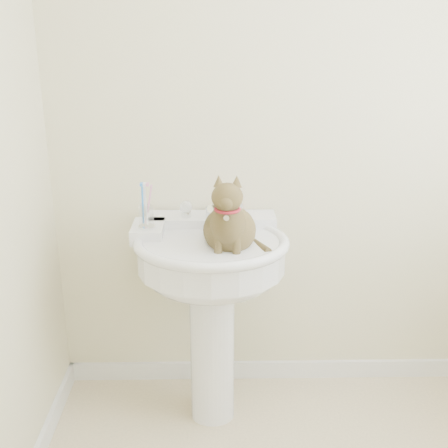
{
  "coord_description": "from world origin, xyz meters",
  "views": [
    {
      "loc": [
        -0.38,
        -1.31,
        1.66
      ],
      "look_at": [
        -0.34,
        0.78,
        0.93
      ],
      "focal_mm": 45.0,
      "sensor_mm": 36.0,
      "label": 1
    }
  ],
  "objects": [
    {
      "name": "baseboard_back",
      "position": [
        0.0,
        1.09,
        0.04
      ],
      "size": [
        2.2,
        0.02,
        0.09
      ],
      "primitive_type": "cube",
      "color": "white",
      "rests_on": "floor"
    },
    {
      "name": "toothbrush_cup",
      "position": [
        -0.65,
        0.85,
        0.94
      ],
      "size": [
        0.07,
        0.07,
        0.19
      ],
      "rotation": [
        0.0,
        0.0,
        0.2
      ],
      "color": "silver",
      "rests_on": "pedestal_sink"
    },
    {
      "name": "soap_bar",
      "position": [
        -0.32,
        1.06,
        0.9
      ],
      "size": [
        0.1,
        0.08,
        0.03
      ],
      "primitive_type": "cube",
      "rotation": [
        0.0,
        0.0,
        -0.23
      ],
      "color": "#DA4131",
      "rests_on": "pedestal_sink"
    },
    {
      "name": "wall_back",
      "position": [
        0.0,
        1.1,
        1.25
      ],
      "size": [
        2.2,
        0.0,
        2.5
      ],
      "primitive_type": null,
      "color": "beige",
      "rests_on": "ground"
    },
    {
      "name": "cat",
      "position": [
        -0.32,
        0.75,
        0.93
      ],
      "size": [
        0.23,
        0.29,
        0.42
      ],
      "rotation": [
        0.0,
        0.0,
        -0.11
      ],
      "color": "brown",
      "rests_on": "pedestal_sink"
    },
    {
      "name": "pedestal_sink",
      "position": [
        -0.39,
        0.81,
        0.7
      ],
      "size": [
        0.65,
        0.63,
        0.89
      ],
      "color": "white",
      "rests_on": "floor"
    },
    {
      "name": "faucet",
      "position": [
        -0.39,
        0.97,
        0.93
      ],
      "size": [
        0.28,
        0.12,
        0.14
      ],
      "color": "silver",
      "rests_on": "pedestal_sink"
    }
  ]
}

